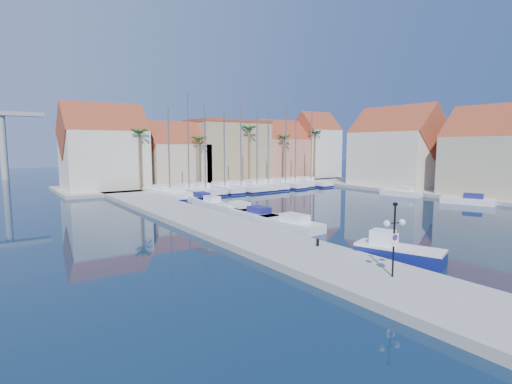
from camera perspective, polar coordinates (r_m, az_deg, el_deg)
ground at (r=32.70m, az=19.76°, el=-6.73°), size 260.00×260.00×0.00m
quay_west at (r=36.86m, az=-6.38°, el=-4.48°), size 6.00×77.00×0.50m
shore_north at (r=75.88m, az=-6.03°, el=1.30°), size 54.00×16.00×0.50m
shore_east at (r=67.31m, az=25.38°, el=-0.01°), size 12.00×60.00×0.50m
lamp_post at (r=21.97m, az=19.16°, el=-4.91°), size 1.32×0.59×3.96m
bollard at (r=27.89m, az=8.80°, el=-7.12°), size 0.20×0.20×0.50m
fishing_boat at (r=27.33m, az=19.46°, el=-7.99°), size 3.51×5.68×1.89m
motorboat_west_0 at (r=35.50m, az=4.86°, el=-4.47°), size 2.78×6.96×1.40m
motorboat_west_1 at (r=39.53m, az=-0.04°, el=-3.29°), size 2.29×6.43×1.40m
motorboat_west_2 at (r=42.99m, az=-2.76°, el=-2.48°), size 2.09×6.41×1.40m
motorboat_west_3 at (r=47.91m, az=-6.56°, el=-1.57°), size 1.89×5.72×1.40m
motorboat_west_4 at (r=51.83m, az=-7.98°, el=-0.96°), size 2.59×6.68×1.40m
motorboat_west_5 at (r=57.20m, az=-11.49°, el=-0.31°), size 2.50×7.10×1.40m
motorboat_west_6 at (r=60.90m, az=-12.72°, el=0.08°), size 1.87×5.70×1.40m
motorboat_east_0 at (r=56.65m, az=28.09°, el=-1.04°), size 4.01×6.45×1.40m
motorboat_east_1 at (r=61.66m, az=20.05°, el=-0.08°), size 2.70×5.97×1.40m
sailboat_0 at (r=58.55m, az=-12.47°, el=-0.12°), size 3.54×12.14×12.59m
sailboat_1 at (r=60.81m, az=-9.73°, el=0.30°), size 2.39×8.22×14.96m
sailboat_2 at (r=61.60m, az=-7.48°, el=0.34°), size 2.76×10.12×13.23m
sailboat_3 at (r=62.92m, az=-4.74°, el=0.51°), size 2.70×9.53×12.65m
sailboat_4 at (r=64.37m, az=-2.47°, el=0.68°), size 3.49×10.31×14.44m
sailboat_5 at (r=66.07m, az=-0.11°, el=0.84°), size 2.86×9.76×13.29m
sailboat_6 at (r=68.20m, az=1.48°, el=1.00°), size 3.63×10.59×12.73m
sailboat_7 at (r=69.73m, az=3.95°, el=1.16°), size 2.85×9.59×14.90m
sailboat_8 at (r=72.00m, az=5.36°, el=1.29°), size 2.78×9.11×12.35m
sailboat_9 at (r=73.59m, az=7.52°, el=1.40°), size 2.90×9.86×14.44m
building_0 at (r=67.36m, az=-20.87°, el=5.56°), size 12.30×9.00×13.50m
building_1 at (r=71.19m, az=-11.38°, el=4.92°), size 10.30×8.00×11.00m
building_2 at (r=77.03m, az=-4.12°, el=5.88°), size 14.20×10.20×11.50m
building_3 at (r=82.96m, az=3.44°, el=5.67°), size 10.30×8.00×12.00m
building_4 at (r=88.03m, az=8.51°, el=6.39°), size 8.30×8.00×14.00m
building_5 at (r=63.74m, az=31.09°, el=4.49°), size 9.00×12.30×12.50m
building_6 at (r=71.85m, az=19.40°, el=5.66°), size 9.00×14.30×13.50m
palm_0 at (r=63.67m, az=-16.36°, el=7.99°), size 2.60×2.60×10.15m
palm_1 at (r=67.46m, az=-8.18°, el=7.30°), size 2.60×2.60×9.15m
palm_2 at (r=72.51m, az=-1.02°, el=8.81°), size 2.60×2.60×11.15m
palm_3 at (r=77.17m, az=3.99°, el=7.62°), size 2.60×2.60×9.65m
palm_4 at (r=82.40m, az=8.40°, el=8.17°), size 2.60×2.60×10.65m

